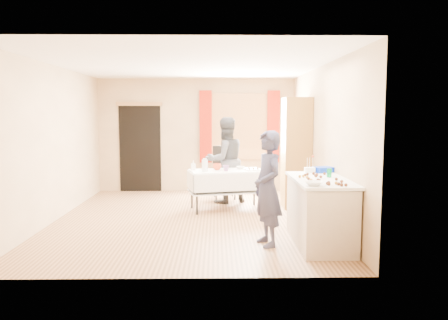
{
  "coord_description": "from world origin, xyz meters",
  "views": [
    {
      "loc": [
        0.47,
        -7.36,
        1.79
      ],
      "look_at": [
        0.59,
        0.0,
        1.01
      ],
      "focal_mm": 35.0,
      "sensor_mm": 36.0,
      "label": 1
    }
  ],
  "objects_px": {
    "counter": "(320,211)",
    "woman": "(225,160)",
    "party_table": "(227,186)",
    "girl": "(268,188)",
    "chair": "(224,183)",
    "cabinet": "(296,153)"
  },
  "relations": [
    {
      "from": "counter",
      "to": "woman",
      "type": "xyz_separation_m",
      "value": [
        -1.25,
        2.85,
        0.41
      ]
    },
    {
      "from": "party_table",
      "to": "counter",
      "type": "bearing_deg",
      "value": -73.21
    },
    {
      "from": "counter",
      "to": "cabinet",
      "type": "bearing_deg",
      "value": 87.6
    },
    {
      "from": "party_table",
      "to": "chair",
      "type": "height_order",
      "value": "chair"
    },
    {
      "from": "party_table",
      "to": "chair",
      "type": "relative_size",
      "value": 1.37
    },
    {
      "from": "counter",
      "to": "chair",
      "type": "bearing_deg",
      "value": 110.7
    },
    {
      "from": "woman",
      "to": "girl",
      "type": "bearing_deg",
      "value": 74.22
    },
    {
      "from": "chair",
      "to": "party_table",
      "type": "bearing_deg",
      "value": -93.79
    },
    {
      "from": "cabinet",
      "to": "chair",
      "type": "height_order",
      "value": "cabinet"
    },
    {
      "from": "counter",
      "to": "woman",
      "type": "relative_size",
      "value": 0.89
    },
    {
      "from": "party_table",
      "to": "chair",
      "type": "distance_m",
      "value": 1.15
    },
    {
      "from": "chair",
      "to": "cabinet",
      "type": "bearing_deg",
      "value": -39.89
    },
    {
      "from": "cabinet",
      "to": "counter",
      "type": "bearing_deg",
      "value": -92.4
    },
    {
      "from": "counter",
      "to": "party_table",
      "type": "distance_m",
      "value": 2.5
    },
    {
      "from": "party_table",
      "to": "girl",
      "type": "xyz_separation_m",
      "value": [
        0.5,
        -2.23,
        0.34
      ]
    },
    {
      "from": "cabinet",
      "to": "woman",
      "type": "bearing_deg",
      "value": 161.23
    },
    {
      "from": "counter",
      "to": "girl",
      "type": "height_order",
      "value": "girl"
    },
    {
      "from": "girl",
      "to": "chair",
      "type": "bearing_deg",
      "value": 172.04
    },
    {
      "from": "party_table",
      "to": "girl",
      "type": "distance_m",
      "value": 2.31
    },
    {
      "from": "counter",
      "to": "party_table",
      "type": "xyz_separation_m",
      "value": [
        -1.23,
        2.18,
        -0.01
      ]
    },
    {
      "from": "counter",
      "to": "chair",
      "type": "distance_m",
      "value": 3.56
    },
    {
      "from": "cabinet",
      "to": "woman",
      "type": "relative_size",
      "value": 1.21
    }
  ]
}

